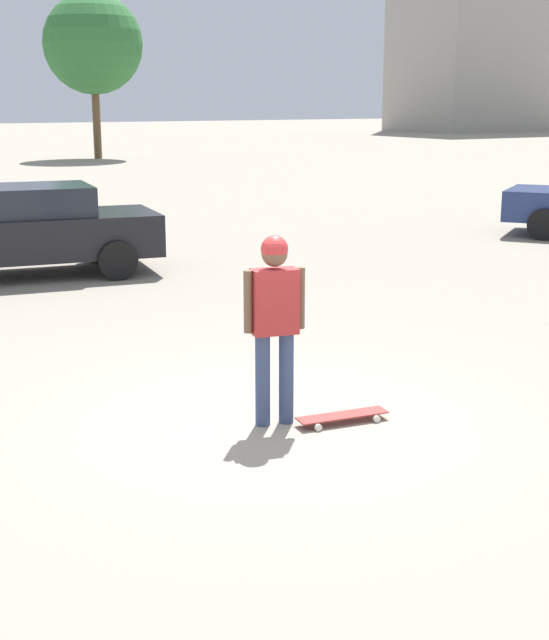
# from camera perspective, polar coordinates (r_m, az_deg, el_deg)

# --- Properties ---
(ground_plane) EXTENTS (220.00, 220.00, 0.00)m
(ground_plane) POSITION_cam_1_polar(r_m,az_deg,el_deg) (8.07, 0.00, -6.64)
(ground_plane) COLOR gray
(person) EXTENTS (0.55, 0.28, 1.71)m
(person) POSITION_cam_1_polar(r_m,az_deg,el_deg) (7.77, 0.00, 0.56)
(person) COLOR #38476B
(person) RESTS_ON ground_plane
(skateboard) EXTENTS (0.87, 0.35, 0.08)m
(skateboard) POSITION_cam_1_polar(r_m,az_deg,el_deg) (8.09, 4.37, -6.15)
(skateboard) COLOR #A5332D
(skateboard) RESTS_ON ground_plane
(car_parked_near) EXTENTS (4.48, 2.48, 1.48)m
(car_parked_near) POSITION_cam_1_polar(r_m,az_deg,el_deg) (15.22, -15.54, 5.60)
(car_parked_near) COLOR black
(car_parked_near) RESTS_ON ground_plane
(building_block_distant) EXTENTS (15.90, 9.95, 22.36)m
(building_block_distant) POSITION_cam_1_polar(r_m,az_deg,el_deg) (89.96, 13.38, 18.85)
(building_block_distant) COLOR #9E998E
(building_block_distant) RESTS_ON ground_plane
(tree_distant) EXTENTS (4.83, 4.83, 7.92)m
(tree_distant) POSITION_cam_1_polar(r_m,az_deg,el_deg) (46.16, -11.54, 16.91)
(tree_distant) COLOR brown
(tree_distant) RESTS_ON ground_plane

